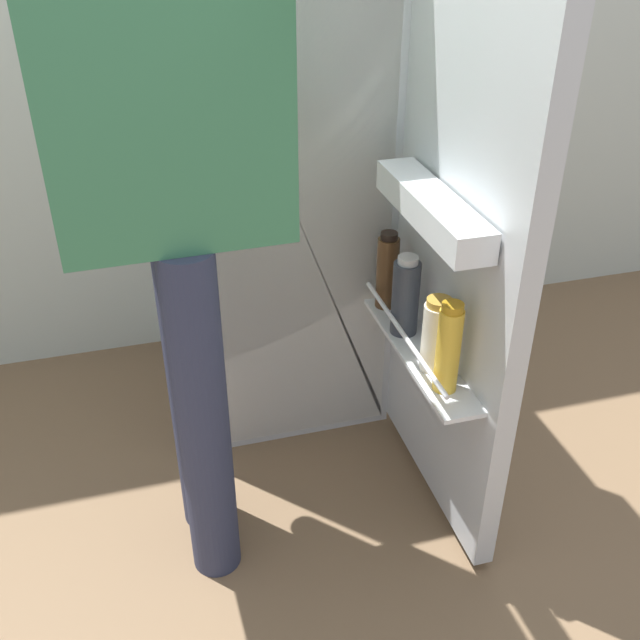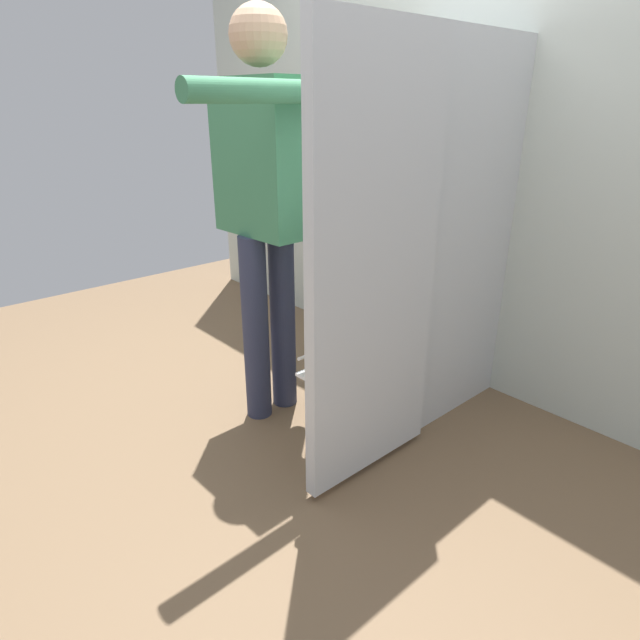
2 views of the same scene
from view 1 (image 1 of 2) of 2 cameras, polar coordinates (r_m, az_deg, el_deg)
The scene contains 3 objects.
ground_plane at distance 2.15m, azimuth -0.77°, elevation -13.27°, with size 5.52×5.52×0.00m, color brown.
refrigerator at distance 2.14m, azimuth -3.97°, elevation 13.25°, with size 0.70×1.29×1.68m.
person at distance 1.46m, azimuth -11.30°, elevation 13.52°, with size 0.58×0.78×1.77m.
Camera 1 is at (-0.38, -1.47, 1.52)m, focal length 41.19 mm.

